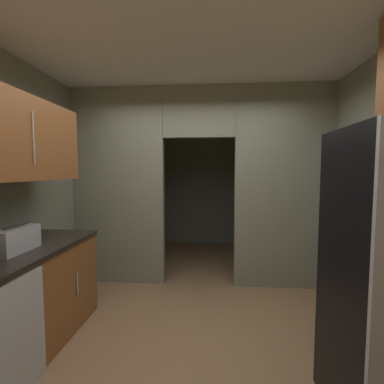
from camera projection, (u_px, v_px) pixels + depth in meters
The scene contains 8 objects.
ground at pixel (189, 356), 2.36m from camera, with size 20.00×20.00×0.00m, color #93704C.
kitchen_overhead_slab at pixel (193, 47), 2.62m from camera, with size 3.95×7.08×0.06m, color silver.
kitchen_partition at pixel (199, 181), 3.79m from camera, with size 3.55×0.12×2.73m.
adjoining_room_shell at pixel (204, 182), 5.41m from camera, with size 3.55×2.30×2.73m.
lower_cabinet_run at pixel (21, 302), 2.37m from camera, with size 0.66×1.65×0.91m.
dishwasher at pixel (18, 341), 1.88m from camera, with size 0.02×0.56×0.85m.
upper_cabinet_counterside at pixel (13, 138), 2.26m from camera, with size 0.36×1.49×0.71m.
boombox at pixel (17, 240), 2.28m from camera, with size 0.15×0.42×0.23m.
Camera 1 is at (0.21, -2.24, 1.58)m, focal length 25.83 mm.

